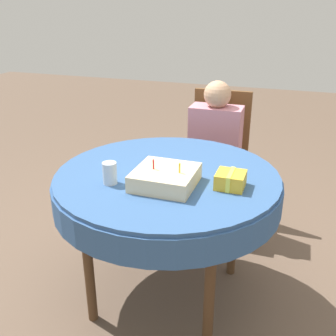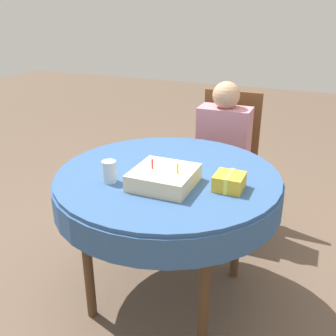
% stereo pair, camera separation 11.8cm
% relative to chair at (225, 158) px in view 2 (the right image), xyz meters
% --- Properties ---
extents(ground_plane, '(12.00, 12.00, 0.00)m').
position_rel_chair_xyz_m(ground_plane, '(-0.06, -0.94, -0.50)').
color(ground_plane, brown).
extents(dining_table, '(1.14, 1.14, 0.76)m').
position_rel_chair_xyz_m(dining_table, '(-0.06, -0.94, 0.17)').
color(dining_table, '#335689').
rests_on(dining_table, ground_plane).
extents(chair, '(0.46, 0.46, 0.96)m').
position_rel_chair_xyz_m(chair, '(0.00, 0.00, 0.00)').
color(chair, brown).
rests_on(chair, ground_plane).
extents(person, '(0.35, 0.28, 1.07)m').
position_rel_chair_xyz_m(person, '(0.00, -0.11, 0.13)').
color(person, tan).
rests_on(person, ground_plane).
extents(birthday_cake, '(0.28, 0.28, 0.12)m').
position_rel_chair_xyz_m(birthday_cake, '(-0.02, -1.07, 0.30)').
color(birthday_cake, beige).
rests_on(birthday_cake, dining_table).
extents(drinking_glass, '(0.07, 0.07, 0.10)m').
position_rel_chair_xyz_m(drinking_glass, '(-0.27, -1.14, 0.31)').
color(drinking_glass, silver).
rests_on(drinking_glass, dining_table).
extents(gift_box, '(0.13, 0.14, 0.08)m').
position_rel_chair_xyz_m(gift_box, '(0.27, -0.99, 0.29)').
color(gift_box, gold).
rests_on(gift_box, dining_table).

